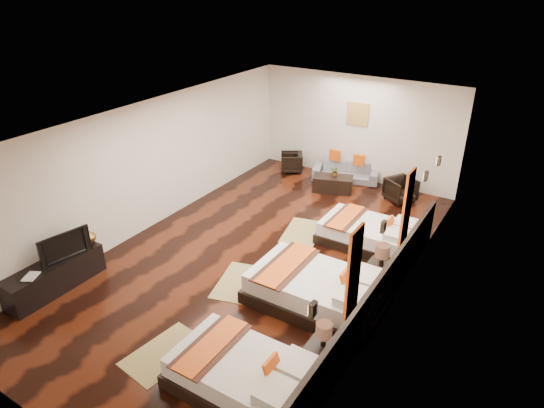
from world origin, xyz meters
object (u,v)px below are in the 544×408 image
Objects in this scene: nightstand_a at (322,355)px; book at (25,276)px; bed_near at (244,374)px; bed_mid at (318,290)px; tv_console at (55,276)px; figurine at (87,236)px; bed_far at (369,233)px; armchair_right at (401,190)px; nightstand_b at (380,274)px; sofa at (346,172)px; table_plant at (335,171)px; armchair_left at (291,162)px; tv at (63,245)px; coffee_table at (333,184)px.

book is at bearing -165.52° from nightstand_a.
bed_mid is (0.00, 2.18, 0.04)m from bed_near.
tv_console is 0.91m from figurine.
tv_console is at bearing -133.35° from bed_far.
armchair_right is (-0.12, 4.74, -0.00)m from bed_mid.
nightstand_b is 1.43× the size of armchair_right.
sofa is (2.40, 6.50, -0.45)m from figurine.
armchair_right is (4.08, 6.04, -0.41)m from figurine.
tv_console is 7.68m from sofa.
nightstand_a is 3.34× the size of table_plant.
sofa is 2.91× the size of armchair_left.
armchair_right is (-0.12, 6.92, 0.04)m from bed_near.
bed_mid is 1.18× the size of bed_far.
sofa is at bearing 106.12° from armchair_right.
book is 0.44× the size of armchair_right.
sofa is (-1.79, 2.85, 0.00)m from bed_far.
tv_console is at bearing 90.00° from book.
tv is at bearing 86.22° from book.
bed_near is at bearing -103.48° from nightstand_b.
tv_console is 5.68× the size of figurine.
table_plant is (2.42, 6.55, 0.25)m from tv_console.
nightstand_b is 0.52× the size of tv_console.
book is (0.00, -0.51, 0.29)m from tv_console.
tv reaches higher than sofa.
nightstand_a is 0.48× the size of tv_console.
bed_far is at bearing -145.82° from armchair_right.
bed_far reaches higher than sofa.
coffee_table is (-0.00, -0.81, -0.06)m from sofa.
armchair_right is (4.08, 7.34, -0.27)m from book.
tv_console is (-4.94, -3.04, -0.05)m from nightstand_b.
bed_mid is 8.04× the size of book.
nightstand_a is 6.13m from armchair_right.
table_plant is at bearing 125.76° from nightstand_b.
book is at bearing -90.00° from figurine.
bed_near reaches higher than table_plant.
bed_far is at bearing 118.13° from nightstand_b.
bed_far is 3.25× the size of armchair_left.
nightstand_a is 4.96m from figurine.
book is (-4.20, -0.42, 0.30)m from bed_near.
tv_console is 6.91m from coffee_table.
bed_far is at bearing -33.47° from tv.
nightstand_b is 5.81m from tv_console.
table_plant is (-2.53, 3.51, 0.20)m from nightstand_b.
coffee_table is (-1.80, 4.39, -0.10)m from bed_mid.
figurine reaches higher than armchair_right.
bed_near is 3.22m from nightstand_b.
bed_near is 2.18m from bed_mid.
book is 0.48× the size of armchair_left.
bed_mid is 2.35m from bed_far.
nightstand_a is 0.86× the size of coffee_table.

